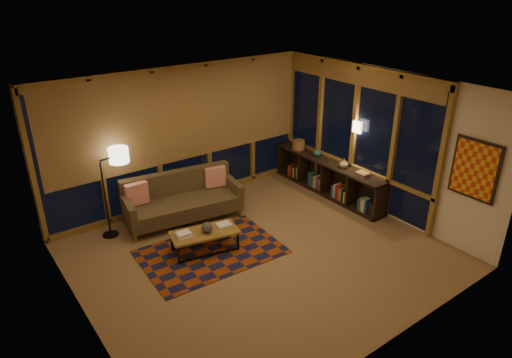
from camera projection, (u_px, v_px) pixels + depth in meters
floor at (260, 254)px, 7.44m from camera, size 5.50×5.00×0.01m
ceiling at (261, 90)px, 6.33m from camera, size 5.50×5.00×0.01m
walls at (260, 179)px, 6.88m from camera, size 5.51×5.01×2.70m
window_wall_back at (183, 137)px, 8.66m from camera, size 5.30×0.16×2.60m
window_wall_right at (353, 135)px, 8.77m from camera, size 0.16×3.70×2.60m
wall_art at (475, 170)px, 6.95m from camera, size 0.06×0.74×0.94m
wall_sconce at (357, 127)px, 8.55m from camera, size 0.12×0.18×0.22m
sofa at (183, 199)px, 8.31m from camera, size 2.18×1.15×0.85m
pillow_left at (137, 195)px, 8.02m from camera, size 0.40×0.14×0.40m
pillow_right at (215, 178)px, 8.70m from camera, size 0.41×0.25×0.39m
area_rug at (211, 252)px, 7.49m from camera, size 2.31×1.60×0.01m
coffee_table at (205, 241)px, 7.46m from camera, size 1.17×0.72×0.36m
book_stack_a at (183, 234)px, 7.25m from camera, size 0.25×0.21×0.07m
book_stack_b at (224, 225)px, 7.53m from camera, size 0.25×0.21×0.05m
ceramic_pot at (207, 227)px, 7.33m from camera, size 0.20×0.20×0.18m
floor_lamp at (105, 196)px, 7.67m from camera, size 0.57×0.43×1.54m
bookshelf at (327, 177)px, 9.37m from camera, size 0.40×2.82×0.70m
basket at (298, 145)px, 9.84m from camera, size 0.30×0.30×0.20m
teal_bowl at (317, 153)px, 9.45m from camera, size 0.18×0.18×0.14m
vase at (344, 163)px, 8.89m from camera, size 0.19×0.19×0.18m
shelf_book_stack at (363, 174)px, 8.56m from camera, size 0.23×0.28×0.07m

